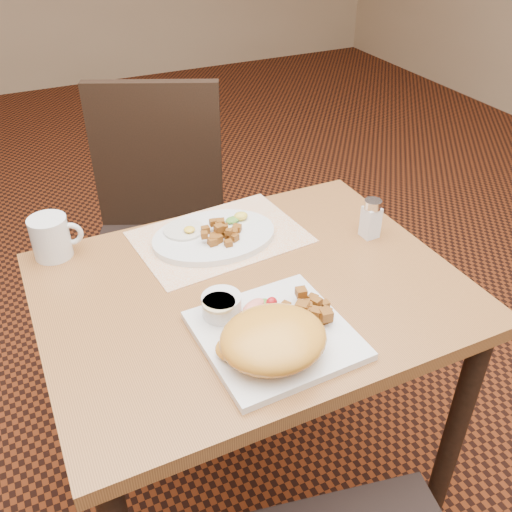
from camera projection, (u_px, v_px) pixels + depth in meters
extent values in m
plane|color=black|center=(253.00, 488.00, 1.67)|extent=(8.00, 8.00, 0.00)
cube|color=#995F2F|center=(251.00, 292.00, 1.26)|extent=(0.90, 0.70, 0.03)
cylinder|color=black|center=(453.00, 438.00, 1.39)|extent=(0.05, 0.05, 0.71)
cylinder|color=black|center=(72.00, 378.00, 1.55)|extent=(0.05, 0.05, 0.71)
cylinder|color=black|center=(325.00, 299.00, 1.83)|extent=(0.05, 0.05, 0.71)
cube|color=black|center=(158.00, 260.00, 1.85)|extent=(0.56, 0.56, 0.05)
cylinder|color=black|center=(218.00, 284.00, 2.14)|extent=(0.04, 0.04, 0.42)
cylinder|color=black|center=(214.00, 351.00, 1.84)|extent=(0.04, 0.04, 0.42)
cylinder|color=black|center=(122.00, 285.00, 2.13)|extent=(0.04, 0.04, 0.42)
cylinder|color=black|center=(102.00, 353.00, 1.83)|extent=(0.04, 0.04, 0.42)
cube|color=black|center=(157.00, 157.00, 1.86)|extent=(0.40, 0.21, 0.50)
cube|color=white|center=(220.00, 237.00, 1.41)|extent=(0.42, 0.31, 0.00)
cube|color=silver|center=(275.00, 335.00, 1.10)|extent=(0.29, 0.29, 0.02)
ellipsoid|color=gold|center=(273.00, 339.00, 1.03)|extent=(0.20, 0.18, 0.07)
ellipsoid|color=gold|center=(290.00, 351.00, 1.04)|extent=(0.08, 0.07, 0.03)
ellipsoid|color=gold|center=(237.00, 347.00, 1.04)|extent=(0.08, 0.07, 0.03)
cylinder|color=silver|center=(222.00, 305.00, 1.13)|extent=(0.08, 0.08, 0.04)
cylinder|color=beige|center=(219.00, 303.00, 1.11)|extent=(0.07, 0.07, 0.01)
ellipsoid|color=#387223|center=(262.00, 304.00, 1.16)|extent=(0.04, 0.03, 0.01)
ellipsoid|color=red|center=(272.00, 303.00, 1.15)|extent=(0.03, 0.03, 0.03)
ellipsoid|color=#F28C72|center=(253.00, 307.00, 1.15)|extent=(0.07, 0.05, 0.02)
cylinder|color=white|center=(184.00, 230.00, 1.40)|extent=(0.10, 0.10, 0.01)
ellipsoid|color=yellow|center=(189.00, 229.00, 1.38)|extent=(0.03, 0.03, 0.01)
ellipsoid|color=#387223|center=(233.00, 220.00, 1.43)|extent=(0.05, 0.04, 0.01)
ellipsoid|color=yellow|center=(241.00, 216.00, 1.44)|extent=(0.04, 0.03, 0.02)
cube|color=white|center=(371.00, 222.00, 1.39)|extent=(0.04, 0.04, 0.08)
cylinder|color=silver|center=(373.00, 204.00, 1.36)|extent=(0.04, 0.04, 0.02)
cylinder|color=silver|center=(50.00, 237.00, 1.31)|extent=(0.09, 0.09, 0.10)
torus|color=silver|center=(70.00, 234.00, 1.32)|extent=(0.06, 0.02, 0.06)
cube|color=brown|center=(302.00, 308.00, 1.15)|extent=(0.02, 0.02, 0.01)
cube|color=brown|center=(286.00, 306.00, 1.15)|extent=(0.02, 0.02, 0.01)
cube|color=brown|center=(322.00, 314.00, 1.11)|extent=(0.03, 0.03, 0.02)
cube|color=brown|center=(322.00, 315.00, 1.13)|extent=(0.02, 0.02, 0.01)
cube|color=brown|center=(326.00, 317.00, 1.12)|extent=(0.02, 0.02, 0.02)
cube|color=brown|center=(325.00, 304.00, 1.16)|extent=(0.02, 0.02, 0.01)
cube|color=brown|center=(301.00, 307.00, 1.15)|extent=(0.02, 0.02, 0.02)
cube|color=brown|center=(326.00, 315.00, 1.10)|extent=(0.03, 0.02, 0.02)
cube|color=brown|center=(304.00, 308.00, 1.12)|extent=(0.03, 0.03, 0.02)
cube|color=brown|center=(307.00, 310.00, 1.12)|extent=(0.02, 0.02, 0.01)
cube|color=brown|center=(316.00, 313.00, 1.11)|extent=(0.03, 0.03, 0.02)
cube|color=brown|center=(316.00, 302.00, 1.13)|extent=(0.02, 0.02, 0.02)
cube|color=brown|center=(301.00, 292.00, 1.16)|extent=(0.03, 0.03, 0.02)
cube|color=brown|center=(300.00, 311.00, 1.14)|extent=(0.03, 0.03, 0.02)
cube|color=brown|center=(308.00, 304.00, 1.16)|extent=(0.02, 0.02, 0.02)
cube|color=brown|center=(313.00, 303.00, 1.16)|extent=(0.02, 0.02, 0.02)
cube|color=brown|center=(300.00, 314.00, 1.13)|extent=(0.02, 0.02, 0.01)
cube|color=brown|center=(307.00, 313.00, 1.13)|extent=(0.02, 0.02, 0.01)
cube|color=brown|center=(313.00, 298.00, 1.17)|extent=(0.02, 0.03, 0.01)
cube|color=brown|center=(326.00, 312.00, 1.13)|extent=(0.02, 0.02, 0.02)
cube|color=brown|center=(300.00, 315.00, 1.13)|extent=(0.03, 0.03, 0.02)
cube|color=brown|center=(302.00, 307.00, 1.12)|extent=(0.03, 0.03, 0.02)
cube|color=brown|center=(308.00, 306.00, 1.13)|extent=(0.02, 0.02, 0.01)
cube|color=brown|center=(214.00, 236.00, 1.37)|extent=(0.02, 0.02, 0.01)
cube|color=brown|center=(231.00, 233.00, 1.37)|extent=(0.02, 0.02, 0.02)
cube|color=brown|center=(224.00, 228.00, 1.39)|extent=(0.02, 0.02, 0.02)
cube|color=brown|center=(234.00, 237.00, 1.36)|extent=(0.02, 0.02, 0.02)
cube|color=brown|center=(217.00, 236.00, 1.36)|extent=(0.03, 0.03, 0.02)
cube|color=brown|center=(233.00, 233.00, 1.37)|extent=(0.03, 0.03, 0.02)
cube|color=brown|center=(214.00, 239.00, 1.35)|extent=(0.03, 0.03, 0.02)
cube|color=brown|center=(237.00, 228.00, 1.39)|extent=(0.03, 0.03, 0.02)
cube|color=brown|center=(222.00, 232.00, 1.38)|extent=(0.03, 0.03, 0.02)
cube|color=brown|center=(218.00, 239.00, 1.35)|extent=(0.02, 0.02, 0.02)
cube|color=brown|center=(206.00, 230.00, 1.38)|extent=(0.02, 0.02, 0.02)
cube|color=brown|center=(219.00, 229.00, 1.36)|extent=(0.02, 0.02, 0.02)
cube|color=brown|center=(213.00, 223.00, 1.39)|extent=(0.02, 0.02, 0.02)
cube|color=brown|center=(219.00, 226.00, 1.37)|extent=(0.02, 0.02, 0.02)
cube|color=brown|center=(220.00, 223.00, 1.38)|extent=(0.02, 0.02, 0.02)
cube|color=brown|center=(212.00, 241.00, 1.34)|extent=(0.02, 0.02, 0.02)
cube|color=brown|center=(229.00, 232.00, 1.35)|extent=(0.02, 0.02, 0.02)
cube|color=brown|center=(234.00, 233.00, 1.37)|extent=(0.02, 0.02, 0.02)
cube|color=brown|center=(222.00, 228.00, 1.36)|extent=(0.02, 0.01, 0.02)
cube|color=brown|center=(228.00, 243.00, 1.34)|extent=(0.02, 0.02, 0.01)
cube|color=brown|center=(227.00, 234.00, 1.37)|extent=(0.02, 0.02, 0.02)
cube|color=brown|center=(232.00, 236.00, 1.36)|extent=(0.02, 0.02, 0.02)
cube|color=brown|center=(204.00, 235.00, 1.34)|extent=(0.02, 0.02, 0.02)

